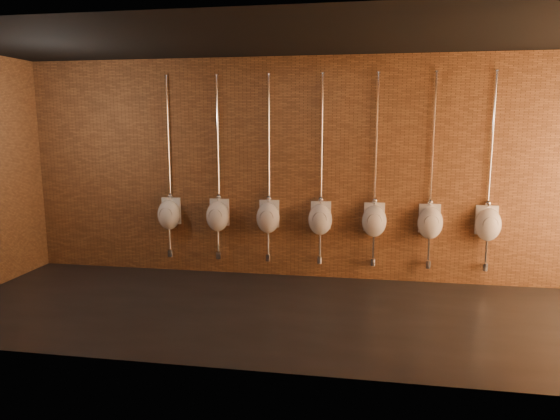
{
  "coord_description": "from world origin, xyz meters",
  "views": [
    {
      "loc": [
        0.8,
        -5.69,
        2.24
      ],
      "look_at": [
        -0.3,
        0.9,
        1.1
      ],
      "focal_mm": 32.0,
      "sensor_mm": 36.0,
      "label": 1
    }
  ],
  "objects": [
    {
      "name": "ground",
      "position": [
        0.0,
        0.0,
        0.0
      ],
      "size": [
        8.5,
        8.5,
        0.0
      ],
      "primitive_type": "plane",
      "color": "black",
      "rests_on": "ground"
    },
    {
      "name": "room_shell",
      "position": [
        0.0,
        0.0,
        2.01
      ],
      "size": [
        8.54,
        3.04,
        3.22
      ],
      "color": "black",
      "rests_on": "ground"
    },
    {
      "name": "urinal_0",
      "position": [
        -2.09,
        1.38,
        0.91
      ],
      "size": [
        0.35,
        0.31,
        2.71
      ],
      "color": "white",
      "rests_on": "ground"
    },
    {
      "name": "urinal_1",
      "position": [
        -1.32,
        1.38,
        0.91
      ],
      "size": [
        0.35,
        0.31,
        2.71
      ],
      "color": "white",
      "rests_on": "ground"
    },
    {
      "name": "urinal_2",
      "position": [
        -0.55,
        1.38,
        0.91
      ],
      "size": [
        0.35,
        0.31,
        2.71
      ],
      "color": "white",
      "rests_on": "ground"
    },
    {
      "name": "urinal_3",
      "position": [
        0.21,
        1.38,
        0.91
      ],
      "size": [
        0.35,
        0.31,
        2.71
      ],
      "color": "white",
      "rests_on": "ground"
    },
    {
      "name": "urinal_4",
      "position": [
        0.98,
        1.38,
        0.91
      ],
      "size": [
        0.35,
        0.31,
        2.71
      ],
      "color": "white",
      "rests_on": "ground"
    },
    {
      "name": "urinal_5",
      "position": [
        1.74,
        1.38,
        0.91
      ],
      "size": [
        0.35,
        0.31,
        2.71
      ],
      "color": "white",
      "rests_on": "ground"
    },
    {
      "name": "urinal_6",
      "position": [
        2.51,
        1.38,
        0.91
      ],
      "size": [
        0.35,
        0.31,
        2.71
      ],
      "color": "white",
      "rests_on": "ground"
    }
  ]
}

